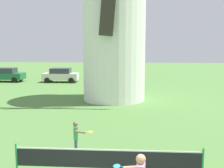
% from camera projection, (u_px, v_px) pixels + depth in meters
% --- Properties ---
extents(windmill, '(9.01, 5.29, 13.64)m').
position_uv_depth(windmill, '(114.00, 13.00, 19.64)').
color(windmill, white).
rests_on(windmill, ground_plane).
extents(tennis_net, '(5.64, 0.06, 1.10)m').
position_uv_depth(tennis_net, '(108.00, 159.00, 8.07)').
color(tennis_net, '#238E4C').
rests_on(tennis_net, ground_plane).
extents(player_far, '(0.77, 0.43, 1.27)m').
position_uv_depth(player_far, '(76.00, 136.00, 10.09)').
color(player_far, slate).
rests_on(player_far, ground_plane).
extents(parked_car_green, '(4.26, 1.91, 1.56)m').
position_uv_depth(parked_car_green, '(5.00, 75.00, 30.59)').
color(parked_car_green, '#1E6638').
rests_on(parked_car_green, ground_plane).
extents(parked_car_cream, '(3.91, 1.97, 1.56)m').
position_uv_depth(parked_car_cream, '(61.00, 75.00, 30.13)').
color(parked_car_cream, silver).
rests_on(parked_car_cream, ground_plane).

